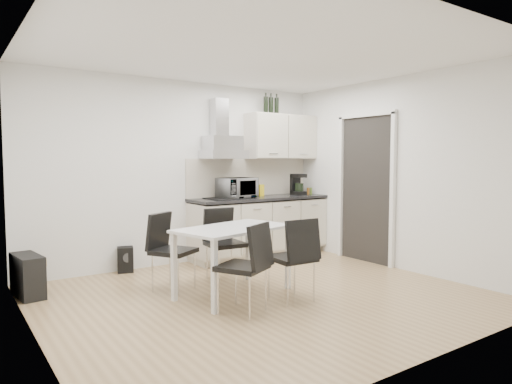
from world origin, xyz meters
The scene contains 15 objects.
ground centered at (0.00, 0.00, 0.00)m, with size 4.50×4.50×0.00m, color tan.
wall_back centered at (0.00, 2.00, 1.30)m, with size 4.50×0.10×2.60m, color silver.
wall_front centered at (0.00, -2.00, 1.30)m, with size 4.50×0.10×2.60m, color silver.
wall_left centered at (-2.25, 0.00, 1.30)m, with size 0.10×4.00×2.60m, color silver.
wall_right centered at (2.25, 0.00, 1.30)m, with size 0.10×4.00×2.60m, color silver.
ceiling centered at (0.00, 0.00, 2.60)m, with size 4.50×4.50×0.00m, color white.
doorway centered at (2.21, 0.55, 1.05)m, with size 0.08×1.04×2.10m, color white.
kitchenette centered at (1.19, 1.73, 0.83)m, with size 2.22×0.64×2.52m.
dining_table centered at (-0.24, 0.23, 0.66)m, with size 1.39×0.99×0.75m.
chair_far_left centered at (-0.71, 0.75, 0.44)m, with size 0.44×0.50×0.88m, color black, non-canonical shape.
chair_far_right centered at (-0.01, 0.80, 0.44)m, with size 0.44×0.50×0.88m, color black, non-canonical shape.
chair_near_left centered at (-0.49, -0.33, 0.44)m, with size 0.44×0.50×0.88m, color black, non-canonical shape.
chair_near_right centered at (0.16, -0.29, 0.44)m, with size 0.44×0.50×0.88m, color black, non-canonical shape.
guitar_amp centered at (-2.11, 1.44, 0.23)m, with size 0.31×0.57×0.46m.
floor_speaker centered at (-0.88, 1.90, 0.17)m, with size 0.20×0.18×0.34m, color black.
Camera 1 is at (-2.85, -3.97, 1.48)m, focal length 32.00 mm.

